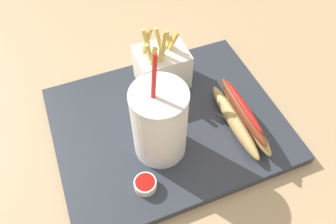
{
  "coord_description": "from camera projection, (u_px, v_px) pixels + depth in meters",
  "views": [
    {
      "loc": [
        0.14,
        0.36,
        0.56
      ],
      "look_at": [
        0.0,
        0.0,
        0.05
      ],
      "focal_mm": 35.13,
      "sensor_mm": 36.0,
      "label": 1
    }
  ],
  "objects": [
    {
      "name": "ground_plane",
      "position": [
        168.0,
        129.0,
        0.68
      ],
      "size": [
        2.4,
        2.4,
        0.02
      ],
      "primitive_type": "cube",
      "color": "tan"
    },
    {
      "name": "soda_cup",
      "position": [
        160.0,
        123.0,
        0.56
      ],
      "size": [
        0.1,
        0.1,
        0.23
      ],
      "color": "white",
      "rests_on": "food_tray"
    },
    {
      "name": "food_tray",
      "position": [
        168.0,
        124.0,
        0.67
      ],
      "size": [
        0.45,
        0.36,
        0.02
      ],
      "primitive_type": "cube",
      "color": "#2D333D",
      "rests_on": "ground_plane"
    },
    {
      "name": "hot_dog_1",
      "position": [
        241.0,
        117.0,
        0.63
      ],
      "size": [
        0.05,
        0.19,
        0.06
      ],
      "color": "tan",
      "rests_on": "food_tray"
    },
    {
      "name": "ketchup_cup_1",
      "position": [
        145.0,
        184.0,
        0.57
      ],
      "size": [
        0.04,
        0.04,
        0.02
      ],
      "color": "white",
      "rests_on": "food_tray"
    },
    {
      "name": "fries_basket",
      "position": [
        162.0,
        66.0,
        0.69
      ],
      "size": [
        0.1,
        0.08,
        0.17
      ],
      "color": "white",
      "rests_on": "food_tray"
    }
  ]
}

